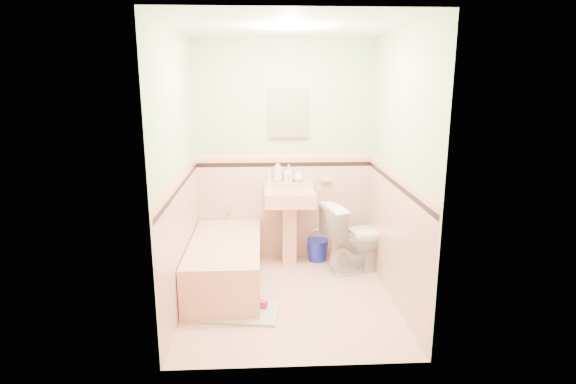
{
  "coord_description": "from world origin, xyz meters",
  "views": [
    {
      "loc": [
        -0.23,
        -4.17,
        2.07
      ],
      "look_at": [
        0.0,
        0.25,
        1.0
      ],
      "focal_mm": 29.38,
      "sensor_mm": 36.0,
      "label": 1
    }
  ],
  "objects_px": {
    "sink": "(290,228)",
    "shoe": "(259,304)",
    "soap_bottle_left": "(278,171)",
    "bathtub": "(226,265)",
    "soap_bottle_mid": "(289,173)",
    "toilet": "(357,237)",
    "soap_bottle_right": "(298,175)",
    "medicine_cabinet": "(289,113)",
    "bucket": "(317,250)"
  },
  "relations": [
    {
      "from": "sink",
      "to": "soap_bottle_mid",
      "type": "xyz_separation_m",
      "value": [
        0.0,
        0.18,
        0.59
      ]
    },
    {
      "from": "bucket",
      "to": "medicine_cabinet",
      "type": "bearing_deg",
      "value": 163.8
    },
    {
      "from": "soap_bottle_left",
      "to": "soap_bottle_right",
      "type": "bearing_deg",
      "value": 0.0
    },
    {
      "from": "soap_bottle_mid",
      "to": "shoe",
      "type": "xyz_separation_m",
      "value": [
        -0.34,
        -1.24,
        -0.97
      ]
    },
    {
      "from": "soap_bottle_right",
      "to": "shoe",
      "type": "bearing_deg",
      "value": -109.84
    },
    {
      "from": "soap_bottle_right",
      "to": "toilet",
      "type": "bearing_deg",
      "value": -30.64
    },
    {
      "from": "sink",
      "to": "soap_bottle_left",
      "type": "height_order",
      "value": "soap_bottle_left"
    },
    {
      "from": "toilet",
      "to": "medicine_cabinet",
      "type": "bearing_deg",
      "value": 44.16
    },
    {
      "from": "bathtub",
      "to": "soap_bottle_mid",
      "type": "relative_size",
      "value": 7.74
    },
    {
      "from": "sink",
      "to": "shoe",
      "type": "bearing_deg",
      "value": -107.71
    },
    {
      "from": "toilet",
      "to": "bucket",
      "type": "relative_size",
      "value": 3.07
    },
    {
      "from": "bathtub",
      "to": "shoe",
      "type": "xyz_separation_m",
      "value": [
        0.34,
        -0.53,
        -0.17
      ]
    },
    {
      "from": "soap_bottle_left",
      "to": "soap_bottle_mid",
      "type": "height_order",
      "value": "soap_bottle_left"
    },
    {
      "from": "soap_bottle_right",
      "to": "sink",
      "type": "bearing_deg",
      "value": -121.23
    },
    {
      "from": "soap_bottle_left",
      "to": "shoe",
      "type": "height_order",
      "value": "soap_bottle_left"
    },
    {
      "from": "bathtub",
      "to": "bucket",
      "type": "height_order",
      "value": "bathtub"
    },
    {
      "from": "medicine_cabinet",
      "to": "soap_bottle_mid",
      "type": "height_order",
      "value": "medicine_cabinet"
    },
    {
      "from": "toilet",
      "to": "shoe",
      "type": "bearing_deg",
      "value": 111.92
    },
    {
      "from": "soap_bottle_left",
      "to": "soap_bottle_mid",
      "type": "bearing_deg",
      "value": 0.0
    },
    {
      "from": "toilet",
      "to": "shoe",
      "type": "xyz_separation_m",
      "value": [
        -1.07,
        -0.87,
        -0.33
      ]
    },
    {
      "from": "bathtub",
      "to": "medicine_cabinet",
      "type": "xyz_separation_m",
      "value": [
        0.68,
        0.74,
        1.47
      ]
    },
    {
      "from": "bathtub",
      "to": "soap_bottle_mid",
      "type": "xyz_separation_m",
      "value": [
        0.68,
        0.71,
        0.8
      ]
    },
    {
      "from": "soap_bottle_mid",
      "to": "soap_bottle_right",
      "type": "relative_size",
      "value": 1.35
    },
    {
      "from": "medicine_cabinet",
      "to": "toilet",
      "type": "distance_m",
      "value": 1.56
    },
    {
      "from": "medicine_cabinet",
      "to": "bucket",
      "type": "distance_m",
      "value": 1.61
    },
    {
      "from": "bucket",
      "to": "sink",
      "type": "bearing_deg",
      "value": -161.1
    },
    {
      "from": "sink",
      "to": "soap_bottle_left",
      "type": "xyz_separation_m",
      "value": [
        -0.12,
        0.18,
        0.62
      ]
    },
    {
      "from": "soap_bottle_right",
      "to": "toilet",
      "type": "height_order",
      "value": "soap_bottle_right"
    },
    {
      "from": "medicine_cabinet",
      "to": "sink",
      "type": "bearing_deg",
      "value": -90.0
    },
    {
      "from": "sink",
      "to": "soap_bottle_left",
      "type": "relative_size",
      "value": 3.48
    },
    {
      "from": "sink",
      "to": "soap_bottle_left",
      "type": "distance_m",
      "value": 0.66
    },
    {
      "from": "bathtub",
      "to": "toilet",
      "type": "height_order",
      "value": "toilet"
    },
    {
      "from": "bathtub",
      "to": "shoe",
      "type": "relative_size",
      "value": 10.0
    },
    {
      "from": "soap_bottle_left",
      "to": "toilet",
      "type": "bearing_deg",
      "value": -23.34
    },
    {
      "from": "soap_bottle_mid",
      "to": "medicine_cabinet",
      "type": "bearing_deg",
      "value": 94.89
    },
    {
      "from": "toilet",
      "to": "bathtub",
      "type": "bearing_deg",
      "value": 86.31
    },
    {
      "from": "sink",
      "to": "soap_bottle_right",
      "type": "relative_size",
      "value": 6.07
    },
    {
      "from": "soap_bottle_left",
      "to": "soap_bottle_mid",
      "type": "distance_m",
      "value": 0.13
    },
    {
      "from": "soap_bottle_right",
      "to": "soap_bottle_mid",
      "type": "bearing_deg",
      "value": 180.0
    },
    {
      "from": "sink",
      "to": "toilet",
      "type": "distance_m",
      "value": 0.76
    },
    {
      "from": "sink",
      "to": "bathtub",
      "type": "bearing_deg",
      "value": -142.07
    },
    {
      "from": "medicine_cabinet",
      "to": "soap_bottle_left",
      "type": "bearing_deg",
      "value": -166.34
    },
    {
      "from": "medicine_cabinet",
      "to": "soap_bottle_left",
      "type": "xyz_separation_m",
      "value": [
        -0.12,
        -0.03,
        -0.64
      ]
    },
    {
      "from": "medicine_cabinet",
      "to": "shoe",
      "type": "xyz_separation_m",
      "value": [
        -0.34,
        -1.27,
        -1.64
      ]
    },
    {
      "from": "soap_bottle_right",
      "to": "bathtub",
      "type": "bearing_deg",
      "value": -138.02
    },
    {
      "from": "sink",
      "to": "medicine_cabinet",
      "type": "distance_m",
      "value": 1.28
    },
    {
      "from": "soap_bottle_mid",
      "to": "toilet",
      "type": "height_order",
      "value": "soap_bottle_mid"
    },
    {
      "from": "soap_bottle_mid",
      "to": "bucket",
      "type": "height_order",
      "value": "soap_bottle_mid"
    },
    {
      "from": "medicine_cabinet",
      "to": "soap_bottle_left",
      "type": "height_order",
      "value": "medicine_cabinet"
    },
    {
      "from": "medicine_cabinet",
      "to": "bucket",
      "type": "bearing_deg",
      "value": -16.2
    }
  ]
}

